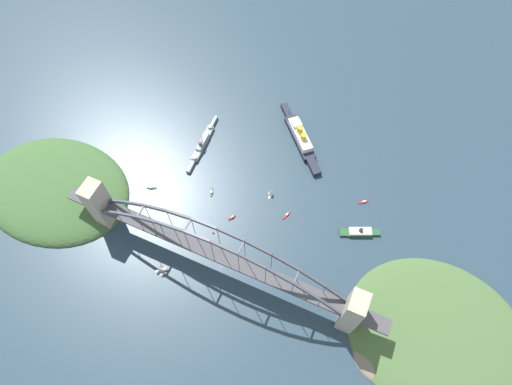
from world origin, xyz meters
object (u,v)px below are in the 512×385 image
Objects in this scene: harbor_arch_bridge at (218,254)px; small_boat_5 at (271,192)px; small_boat_2 at (151,188)px; ocean_liner at (300,137)px; naval_cruiser at (202,144)px; small_boat_4 at (364,202)px; small_boat_0 at (232,217)px; small_boat_1 at (287,215)px; small_boat_3 at (212,192)px; channel_marker_buoy at (213,233)px; harbor_ferry_steamer at (360,232)px; seaplane_taxiing_near_bridge at (162,271)px.

small_boat_5 is (12.42, 87.25, -27.54)m from harbor_arch_bridge.
small_boat_2 is at bearing 155.23° from harbor_arch_bridge.
ocean_liner is 103.51m from naval_cruiser.
harbor_arch_bridge reaches higher than small_boat_4.
small_boat_1 is (47.10, 23.69, -0.14)m from small_boat_0.
small_boat_3 is (-77.63, -6.47, 0.10)m from small_boat_1.
channel_marker_buoy is (78.58, -18.85, 0.36)m from small_boat_2.
small_boat_5 is at bearing -91.77° from ocean_liner.
small_boat_2 is 0.99× the size of small_boat_4.
seaplane_taxiing_near_bridge is at bearing -144.41° from harbor_ferry_steamer.
small_boat_3 is at bearing 19.45° from small_boat_2.
seaplane_taxiing_near_bridge is at bearing -92.50° from small_boat_3.
small_boat_0 is (65.15, -64.40, -2.06)m from naval_cruiser.
harbor_arch_bridge is 28.40× the size of small_boat_1.
channel_marker_buoy is at bearing 127.55° from harbor_arch_bridge.
naval_cruiser reaches higher than seaplane_taxiing_near_bridge.
small_boat_1 is (112.25, -40.71, -2.20)m from naval_cruiser.
harbor_ferry_steamer reaches higher than small_boat_2.
ocean_liner is at bearing 76.79° from small_boat_0.
ocean_liner is at bearing 84.79° from harbor_arch_bridge.
harbor_ferry_steamer is 185.99m from seaplane_taxiing_near_bridge.
channel_marker_buoy reaches higher than small_boat_3.
ocean_liner reaches higher than small_boat_3.
harbor_arch_bridge is 46.15m from channel_marker_buoy.
small_boat_4 is at bearing 36.73° from channel_marker_buoy.
seaplane_taxiing_near_bridge is at bearing -117.51° from small_boat_5.
ocean_liner is 8.31× the size of small_boat_4.
small_boat_1 is 3.82× the size of channel_marker_buoy.
ocean_liner is 162.37m from small_boat_2.
seaplane_taxiing_near_bridge is at bearing -135.71° from small_boat_4.
small_boat_3 is at bearing -173.46° from harbor_ferry_steamer.
small_boat_5 reaches higher than small_boat_0.
ocean_liner reaches higher than small_boat_2.
harbor_ferry_steamer is at bearing 6.54° from small_boat_3.
ocean_liner is 74.11m from small_boat_5.
ocean_liner is 1.00× the size of naval_cruiser.
small_boat_3 is at bearing -158.73° from small_boat_5.
harbor_arch_bridge is at bearing -55.81° from naval_cruiser.
small_boat_2 is (-22.44, -67.33, -2.15)m from naval_cruiser.
small_boat_0 is (-11.72, 48.75, -31.46)m from harbor_arch_bridge.
ocean_liner is at bearing 88.23° from small_boat_5.
naval_cruiser is at bearing 160.07° from small_boat_1.
seaplane_taxiing_near_bridge reaches higher than small_boat_3.
small_boat_5 is at bearing 81.90° from harbor_arch_bridge.
small_boat_4 is at bearing -28.08° from ocean_liner.
seaplane_taxiing_near_bridge is at bearing -77.53° from naval_cruiser.
small_boat_1 reaches higher than small_boat_4.
seaplane_taxiing_near_bridge is at bearing -151.24° from harbor_arch_bridge.
small_boat_3 is 150.00m from small_boat_4.
ocean_liner reaches higher than seaplane_taxiing_near_bridge.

